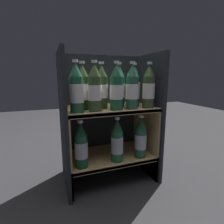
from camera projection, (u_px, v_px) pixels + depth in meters
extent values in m
plane|color=#2D2D30|center=(119.00, 191.00, 1.07)|extent=(6.00, 6.00, 0.00)
cube|color=#23262B|center=(102.00, 114.00, 1.30)|extent=(0.60, 0.02, 0.83)
cube|color=#23262B|center=(63.00, 123.00, 1.04)|extent=(0.02, 0.37, 0.83)
cube|color=#23262B|center=(148.00, 115.00, 1.23)|extent=(0.02, 0.37, 0.83)
cube|color=tan|center=(109.00, 155.00, 1.19)|extent=(0.56, 0.33, 0.02)
cube|color=tan|center=(118.00, 166.00, 1.04)|extent=(0.56, 0.02, 0.03)
cube|color=tan|center=(69.00, 174.00, 1.11)|extent=(0.01, 0.33, 0.15)
cube|color=tan|center=(144.00, 160.00, 1.30)|extent=(0.01, 0.33, 0.15)
cube|color=tan|center=(109.00, 109.00, 1.12)|extent=(0.56, 0.33, 0.02)
cube|color=tan|center=(118.00, 113.00, 0.98)|extent=(0.56, 0.02, 0.03)
cube|color=tan|center=(68.00, 150.00, 1.08)|extent=(0.01, 0.33, 0.48)
cube|color=tan|center=(145.00, 140.00, 1.26)|extent=(0.01, 0.33, 0.48)
cylinder|color=#1E5638|center=(77.00, 95.00, 0.93)|extent=(0.07, 0.07, 0.19)
cylinder|color=white|center=(76.00, 93.00, 0.93)|extent=(0.08, 0.08, 0.10)
cone|color=#1E5638|center=(76.00, 70.00, 0.90)|extent=(0.07, 0.07, 0.07)
cylinder|color=silver|center=(75.00, 61.00, 0.90)|extent=(0.03, 0.03, 0.01)
cylinder|color=#384C28|center=(95.00, 94.00, 0.96)|extent=(0.07, 0.07, 0.19)
cylinder|color=white|center=(95.00, 93.00, 0.96)|extent=(0.08, 0.08, 0.08)
cone|color=#384C28|center=(94.00, 70.00, 0.94)|extent=(0.07, 0.07, 0.07)
cylinder|color=silver|center=(94.00, 61.00, 0.93)|extent=(0.03, 0.03, 0.01)
cylinder|color=#1E5638|center=(116.00, 94.00, 1.01)|extent=(0.07, 0.07, 0.19)
cylinder|color=white|center=(116.00, 92.00, 1.01)|extent=(0.08, 0.08, 0.08)
cone|color=#1E5638|center=(116.00, 70.00, 0.98)|extent=(0.07, 0.07, 0.07)
cylinder|color=silver|center=(116.00, 62.00, 0.97)|extent=(0.03, 0.03, 0.01)
cylinder|color=#285B42|center=(132.00, 93.00, 1.04)|extent=(0.07, 0.07, 0.19)
cylinder|color=white|center=(132.00, 91.00, 1.04)|extent=(0.08, 0.08, 0.09)
cone|color=#285B42|center=(132.00, 70.00, 1.01)|extent=(0.07, 0.07, 0.07)
cylinder|color=silver|center=(133.00, 63.00, 1.01)|extent=(0.03, 0.03, 0.01)
cylinder|color=#384C28|center=(148.00, 92.00, 1.08)|extent=(0.07, 0.07, 0.19)
cylinder|color=white|center=(149.00, 91.00, 1.08)|extent=(0.08, 0.08, 0.09)
cone|color=#384C28|center=(149.00, 70.00, 1.05)|extent=(0.07, 0.07, 0.07)
cylinder|color=silver|center=(150.00, 63.00, 1.04)|extent=(0.03, 0.03, 0.01)
cylinder|color=#384C28|center=(83.00, 93.00, 1.02)|extent=(0.07, 0.07, 0.19)
cylinder|color=white|center=(83.00, 92.00, 1.02)|extent=(0.08, 0.08, 0.09)
cone|color=#384C28|center=(82.00, 70.00, 1.00)|extent=(0.07, 0.07, 0.07)
cylinder|color=silver|center=(82.00, 62.00, 0.99)|extent=(0.03, 0.03, 0.01)
cylinder|color=#384C28|center=(102.00, 93.00, 1.06)|extent=(0.07, 0.07, 0.19)
cylinder|color=white|center=(102.00, 91.00, 1.06)|extent=(0.08, 0.08, 0.08)
cone|color=#384C28|center=(101.00, 70.00, 1.04)|extent=(0.07, 0.07, 0.07)
cylinder|color=silver|center=(101.00, 63.00, 1.03)|extent=(0.03, 0.03, 0.01)
cylinder|color=#285B42|center=(119.00, 92.00, 1.10)|extent=(0.07, 0.07, 0.19)
cylinder|color=white|center=(119.00, 91.00, 1.10)|extent=(0.08, 0.08, 0.09)
cone|color=#285B42|center=(119.00, 71.00, 1.07)|extent=(0.07, 0.07, 0.07)
cylinder|color=silver|center=(119.00, 63.00, 1.07)|extent=(0.03, 0.03, 0.01)
cylinder|color=#194C2D|center=(134.00, 92.00, 1.14)|extent=(0.07, 0.07, 0.19)
cylinder|color=white|center=(134.00, 90.00, 1.14)|extent=(0.08, 0.08, 0.10)
cone|color=#194C2D|center=(135.00, 71.00, 1.11)|extent=(0.07, 0.07, 0.07)
cylinder|color=silver|center=(135.00, 64.00, 1.10)|extent=(0.03, 0.03, 0.01)
cylinder|color=#144228|center=(81.00, 151.00, 1.00)|extent=(0.07, 0.07, 0.19)
cylinder|color=#ADB2C1|center=(81.00, 150.00, 1.00)|extent=(0.08, 0.08, 0.09)
cone|color=#144228|center=(81.00, 129.00, 0.97)|extent=(0.07, 0.07, 0.07)
cylinder|color=silver|center=(80.00, 122.00, 0.97)|extent=(0.03, 0.03, 0.01)
cylinder|color=#1E5638|center=(117.00, 146.00, 1.07)|extent=(0.07, 0.07, 0.19)
cylinder|color=#ADB2C1|center=(117.00, 145.00, 1.07)|extent=(0.08, 0.08, 0.10)
cone|color=#1E5638|center=(117.00, 125.00, 1.05)|extent=(0.07, 0.07, 0.07)
cylinder|color=silver|center=(117.00, 118.00, 1.04)|extent=(0.03, 0.03, 0.01)
cylinder|color=#1E5638|center=(140.00, 143.00, 1.13)|extent=(0.07, 0.07, 0.19)
cylinder|color=#ADB2C1|center=(140.00, 141.00, 1.13)|extent=(0.08, 0.08, 0.10)
cone|color=#1E5638|center=(141.00, 123.00, 1.10)|extent=(0.07, 0.07, 0.07)
cylinder|color=silver|center=(141.00, 116.00, 1.09)|extent=(0.03, 0.03, 0.01)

